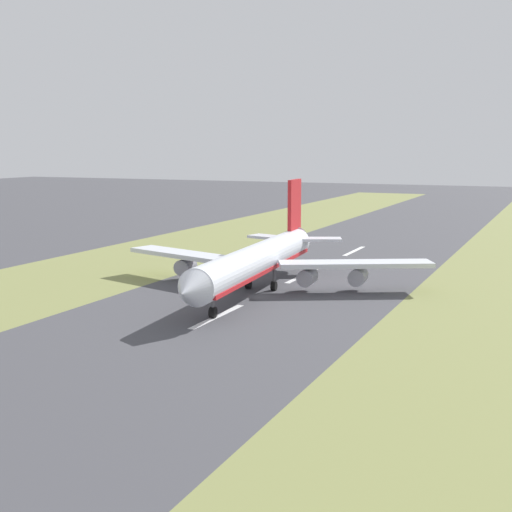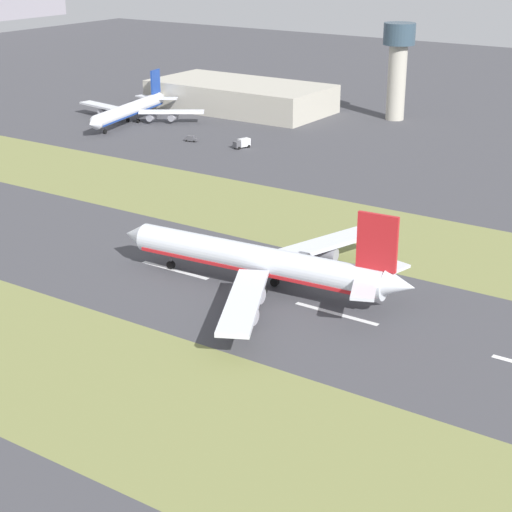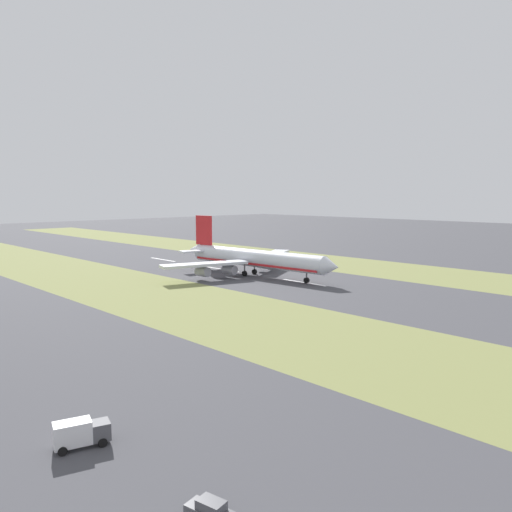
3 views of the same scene
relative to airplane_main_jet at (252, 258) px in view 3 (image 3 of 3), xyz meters
The scene contains 9 objects.
ground_plane 8.13m from the airplane_main_jet, 112.62° to the left, with size 800.00×800.00×0.00m, color #424247.
grass_median_west 47.75m from the airplane_main_jet, behind, with size 40.00×600.00×0.01m, color olive.
grass_median_east 43.61m from the airplane_main_jet, ahead, with size 40.00×600.00×0.01m, color olive.
centreline_dash_near 58.45m from the airplane_main_jet, 92.07° to the right, with size 1.20×18.00×0.01m, color silver.
centreline_dash_mid 19.19m from the airplane_main_jet, 96.63° to the right, with size 1.20×18.00×0.01m, color silver.
centreline_dash_far 22.81m from the airplane_main_jet, 95.49° to the left, with size 1.20×18.00×0.01m, color silver.
airplane_main_jet is the anchor object (origin of this frame).
service_truck 120.49m from the airplane_main_jet, 37.02° to the left, with size 6.38×3.98×3.10m.
apron_car 132.00m from the airplane_main_jet, 44.57° to the left, with size 2.72×4.67×2.03m.
Camera 3 is at (121.02, 118.70, 27.95)m, focal length 35.00 mm.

